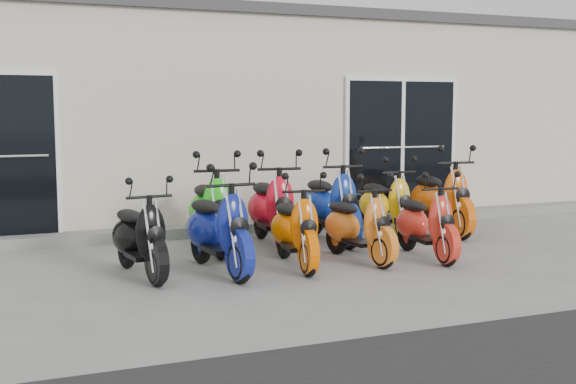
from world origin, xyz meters
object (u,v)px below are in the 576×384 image
object	(u,v)px
scooter_back_red	(271,197)
scooter_back_extra	(441,189)
scooter_front_orange_b	(358,216)
scooter_front_black	(139,225)
scooter_back_yellow	(386,195)
scooter_front_red	(426,214)
scooter_front_blue	(218,217)
scooter_back_green	(211,200)
scooter_front_orange_a	(295,218)
scooter_back_blue	(330,194)

from	to	relation	value
scooter_back_red	scooter_back_extra	bearing A→B (deg)	5.46
scooter_front_orange_b	scooter_back_extra	xyz separation A→B (m)	(2.02, 1.28, 0.11)
scooter_front_black	scooter_back_yellow	bearing A→B (deg)	10.14
scooter_front_red	scooter_back_yellow	distance (m)	1.58
scooter_front_blue	scooter_back_green	size ratio (longest dim) A/B	0.96
scooter_front_black	scooter_front_red	size ratio (longest dim) A/B	1.03
scooter_front_black	scooter_back_green	world-z (taller)	scooter_back_green
scooter_front_blue	scooter_front_orange_a	bearing A→B (deg)	-8.51
scooter_front_red	scooter_front_orange_a	bearing A→B (deg)	178.94
scooter_back_red	scooter_back_green	bearing A→B (deg)	-174.19
scooter_back_green	scooter_front_red	bearing A→B (deg)	-27.50
scooter_front_orange_b	scooter_back_blue	xyz separation A→B (m)	(0.25, 1.28, 0.11)
scooter_front_blue	scooter_front_orange_a	world-z (taller)	scooter_front_blue
scooter_front_blue	scooter_front_red	size ratio (longest dim) A/B	1.15
scooter_front_black	scooter_front_red	world-z (taller)	scooter_front_black
scooter_back_yellow	scooter_back_extra	distance (m)	0.86
scooter_front_black	scooter_front_orange_b	size ratio (longest dim) A/B	1.04
scooter_front_orange_a	scooter_back_extra	xyz separation A→B (m)	(2.84, 1.30, 0.09)
scooter_front_orange_b	scooter_front_blue	bearing A→B (deg)	171.98
scooter_front_orange_b	scooter_front_red	xyz separation A→B (m)	(0.84, -0.16, 0.00)
scooter_back_green	scooter_back_yellow	bearing A→B (deg)	6.92
scooter_front_red	scooter_back_extra	size ratio (longest dim) A/B	0.83
scooter_back_yellow	scooter_back_green	bearing A→B (deg)	-176.94
scooter_back_extra	scooter_back_red	bearing A→B (deg)	-175.33
scooter_front_blue	scooter_back_yellow	world-z (taller)	scooter_front_blue
scooter_back_red	scooter_back_blue	bearing A→B (deg)	5.33
scooter_back_blue	scooter_front_orange_b	bearing A→B (deg)	-99.14
scooter_front_blue	scooter_back_green	distance (m)	1.29
scooter_front_red	scooter_back_red	distance (m)	2.06
scooter_back_green	scooter_back_extra	xyz separation A→B (m)	(3.46, 0.00, 0.00)
scooter_back_yellow	scooter_front_orange_a	bearing A→B (deg)	-143.95
scooter_back_extra	scooter_front_red	bearing A→B (deg)	-124.50
scooter_front_orange_b	scooter_back_red	world-z (taller)	scooter_back_red
scooter_back_green	scooter_back_extra	distance (m)	3.46
scooter_back_green	scooter_front_black	bearing A→B (deg)	-129.87
scooter_front_black	scooter_front_blue	size ratio (longest dim) A/B	0.90
scooter_front_red	scooter_front_orange_b	bearing A→B (deg)	173.14
scooter_front_blue	scooter_back_blue	distance (m)	2.34
scooter_front_blue	scooter_back_red	distance (m)	1.68
scooter_front_black	scooter_front_blue	distance (m)	0.86
scooter_back_yellow	scooter_front_orange_b	bearing A→B (deg)	-129.32
scooter_front_orange_b	scooter_back_extra	bearing A→B (deg)	25.25
scooter_front_red	scooter_back_blue	world-z (taller)	scooter_back_blue
scooter_front_red	scooter_back_green	distance (m)	2.70
scooter_front_black	scooter_front_orange_a	bearing A→B (deg)	-13.55
scooter_front_black	scooter_back_extra	xyz separation A→B (m)	(4.58, 1.14, 0.09)
scooter_back_blue	scooter_back_green	bearing A→B (deg)	-178.30
scooter_back_green	scooter_back_blue	distance (m)	1.69
scooter_back_green	scooter_back_red	world-z (taller)	scooter_back_green
scooter_front_orange_a	scooter_front_orange_b	distance (m)	0.82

